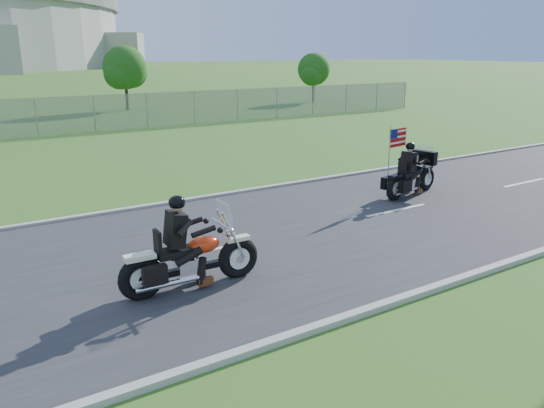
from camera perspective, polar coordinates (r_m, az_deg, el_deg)
ground at (r=12.75m, az=0.43°, el=-3.65°), size 420.00×420.00×0.00m
road at (r=12.74m, az=0.43°, el=-3.56°), size 120.00×8.00×0.04m
curb_north at (r=16.13m, az=-7.40°, el=0.66°), size 120.00×0.18×0.12m
curb_south at (r=9.85m, az=13.53°, el=-10.01°), size 120.00×0.18×0.12m
tree_fence_near at (r=42.05m, az=-15.51°, el=13.73°), size 3.52×3.28×4.75m
tree_fence_far at (r=47.65m, az=4.53°, el=14.07°), size 3.08×2.87×4.20m
motorcycle_lead at (r=9.99m, az=-8.89°, el=-5.97°), size 2.78×0.70×1.87m
motorcycle_follow at (r=16.84m, az=14.77°, el=2.78°), size 2.51×1.02×2.11m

